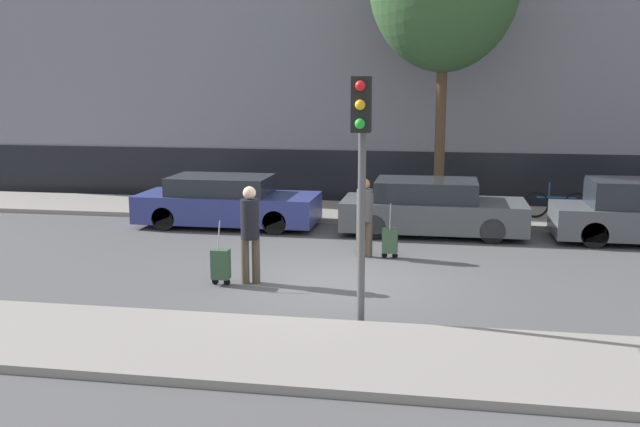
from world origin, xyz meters
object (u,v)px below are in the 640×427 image
at_px(parked_car_0, 227,202).
at_px(parked_car_1, 431,209).
at_px(parked_bicycle, 556,205).
at_px(traffic_light, 361,151).
at_px(pedestrian_right, 365,213).
at_px(pedestrian_left, 250,228).
at_px(trolley_right, 390,241).
at_px(trolley_left, 221,264).

height_order(parked_car_0, parked_car_1, parked_car_1).
bearing_deg(parked_bicycle, traffic_light, -114.76).
distance_m(parked_car_0, pedestrian_right, 4.75).
bearing_deg(parked_bicycle, pedestrian_right, -134.72).
distance_m(parked_car_1, pedestrian_left, 5.96).
bearing_deg(traffic_light, parked_car_1, 82.41).
bearing_deg(pedestrian_right, parked_car_0, -31.01).
bearing_deg(parked_bicycle, pedestrian_left, -132.38).
distance_m(parked_car_0, pedestrian_left, 5.53).
xyz_separation_m(pedestrian_left, parked_bicycle, (6.42, 7.03, -0.55)).
height_order(pedestrian_left, trolley_right, pedestrian_left).
relative_size(trolley_left, trolley_right, 1.02).
bearing_deg(pedestrian_left, parked_car_0, 89.32).
distance_m(pedestrian_left, traffic_light, 3.42).
bearing_deg(parked_car_1, trolley_left, -125.32).
bearing_deg(trolley_right, parked_car_1, 73.03).
bearing_deg(parked_bicycle, parked_car_0, -167.24).
xyz_separation_m(parked_car_0, trolley_left, (1.54, -5.33, -0.23)).
bearing_deg(parked_car_0, trolley_left, -73.89).
height_order(trolley_left, pedestrian_right, pedestrian_right).
distance_m(parked_car_0, parked_car_1, 5.24).
bearing_deg(parked_car_1, parked_bicycle, 32.05).
xyz_separation_m(trolley_right, parked_bicycle, (4.03, 4.66, 0.11)).
xyz_separation_m(trolley_left, trolley_right, (2.90, 2.58, -0.01)).
height_order(parked_car_0, pedestrian_left, pedestrian_left).
bearing_deg(traffic_light, trolley_left, 147.49).
distance_m(parked_car_0, parked_bicycle, 8.68).
height_order(parked_car_1, trolley_right, parked_car_1).
xyz_separation_m(trolley_right, traffic_light, (-0.13, -4.35, 2.30)).
xyz_separation_m(trolley_left, pedestrian_right, (2.35, 2.62, 0.56)).
distance_m(parked_car_0, traffic_light, 8.55).
relative_size(pedestrian_right, traffic_light, 0.45).
bearing_deg(parked_bicycle, trolley_left, -133.72).
xyz_separation_m(parked_car_1, traffic_light, (-0.93, -6.99, 2.04)).
bearing_deg(parked_car_1, pedestrian_right, -117.48).
relative_size(trolley_left, parked_bicycle, 0.68).
bearing_deg(trolley_left, parked_car_1, 54.68).
height_order(trolley_left, traffic_light, traffic_light).
bearing_deg(trolley_left, traffic_light, -32.51).
bearing_deg(parked_car_0, parked_bicycle, 12.76).
xyz_separation_m(pedestrian_left, trolley_right, (2.39, 2.37, -0.66)).
distance_m(parked_car_1, trolley_right, 2.78).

